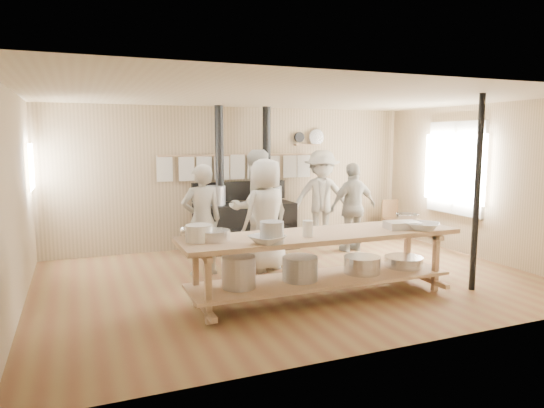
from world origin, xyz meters
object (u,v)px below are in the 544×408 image
cook_center (266,215)px  cook_by_window (322,198)px  prep_table (321,258)px  cook_far_left (202,220)px  cook_right (353,207)px  roasting_pan (402,225)px  stove (244,221)px  cook_left (255,208)px  chair (393,227)px

cook_center → cook_by_window: bearing=-160.9°
prep_table → cook_far_left: cook_far_left is taller
cook_center → cook_right: bearing=178.3°
cook_by_window → roasting_pan: cook_by_window is taller
stove → cook_left: stove is taller
prep_table → cook_center: (-0.16, 1.51, 0.34)m
cook_far_left → chair: cook_far_left is taller
chair → cook_center: bearing=-151.4°
cook_left → cook_right: cook_left is taller
cook_left → roasting_pan: size_ratio=4.35×
roasting_pan → cook_left: bearing=122.5°
cook_left → roasting_pan: bearing=110.8°
cook_center → roasting_pan: bearing=108.0°
cook_right → chair: size_ratio=2.07×
cook_far_left → cook_by_window: cook_by_window is taller
cook_center → cook_by_window: size_ratio=0.96×
cook_center → cook_right: size_ratio=1.08×
cook_far_left → roasting_pan: bearing=139.6°
stove → cook_by_window: 1.56m
stove → roasting_pan: stove is taller
cook_left → cook_center: (0.03, -0.39, -0.06)m
prep_table → cook_center: bearing=96.1°
chair → roasting_pan: size_ratio=1.82×
cook_far_left → cook_left: cook_left is taller
chair → stove: bearing=-176.4°
cook_left → prep_table: bearing=83.9°
cook_right → cook_by_window: (-0.26, 0.72, 0.10)m
cook_right → cook_by_window: cook_by_window is taller
prep_table → cook_far_left: size_ratio=2.18×
chair → prep_table: bearing=-131.2°
cook_center → chair: bearing=-177.9°
stove → cook_by_window: stove is taller
chair → cook_by_window: bearing=-173.6°
stove → prep_table: 3.02m
prep_table → chair: prep_table is taller
cook_by_window → chair: size_ratio=2.34×
roasting_pan → chair: bearing=55.5°
prep_table → cook_left: size_ratio=1.95×
cook_far_left → chair: 4.49m
chair → cook_left: bearing=-157.5°
prep_table → chair: size_ratio=4.66×
stove → chair: (3.16, -0.18, -0.29)m
stove → cook_by_window: (1.51, -0.17, 0.38)m
stove → cook_by_window: size_ratio=1.44×
cook_right → stove: bearing=-30.7°
cook_by_window → chair: (1.65, -0.01, -0.68)m
stove → cook_far_left: bearing=-129.4°
cook_far_left → cook_center: cook_center is taller
cook_by_window → roasting_pan: bearing=-77.7°
cook_center → chair: 3.63m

